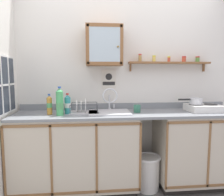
{
  "coord_description": "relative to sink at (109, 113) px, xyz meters",
  "views": [
    {
      "loc": [
        -0.46,
        -2.17,
        1.43
      ],
      "look_at": [
        -0.2,
        0.45,
        1.13
      ],
      "focal_mm": 33.74,
      "sensor_mm": 36.0,
      "label": 1
    }
  ],
  "objects": [
    {
      "name": "back_wall",
      "position": [
        0.24,
        0.27,
        0.33
      ],
      "size": [
        3.41,
        0.07,
        2.55
      ],
      "color": "silver",
      "rests_on": "ground"
    },
    {
      "name": "lower_cabinet_run",
      "position": [
        -0.41,
        -0.04,
        -0.48
      ],
      "size": [
        1.48,
        0.59,
        0.93
      ],
      "color": "black",
      "rests_on": "ground"
    },
    {
      "name": "lower_cabinet_run_right",
      "position": [
        1.12,
        -0.04,
        -0.48
      ],
      "size": [
        1.03,
        0.59,
        0.93
      ],
      "color": "black",
      "rests_on": "ground"
    },
    {
      "name": "countertop",
      "position": [
        0.24,
        -0.04,
        -0.01
      ],
      "size": [
        2.77,
        0.61,
        0.03
      ],
      "primitive_type": "cube",
      "color": "gray",
      "rests_on": "lower_cabinet_run"
    },
    {
      "name": "backsplash",
      "position": [
        0.24,
        0.24,
        0.05
      ],
      "size": [
        2.77,
        0.02,
        0.08
      ],
      "primitive_type": "cube",
      "color": "gray",
      "rests_on": "countertop"
    },
    {
      "name": "sink",
      "position": [
        0.0,
        0.0,
        0.0
      ],
      "size": [
        0.5,
        0.47,
        0.39
      ],
      "color": "silver",
      "rests_on": "countertop"
    },
    {
      "name": "hot_plate_stove",
      "position": [
        1.2,
        -0.04,
        0.05
      ],
      "size": [
        0.41,
        0.33,
        0.09
      ],
      "color": "silver",
      "rests_on": "countertop"
    },
    {
      "name": "saucepan",
      "position": [
        1.1,
        -0.02,
        0.14
      ],
      "size": [
        0.32,
        0.16,
        0.08
      ],
      "color": "silver",
      "rests_on": "hot_plate_stove"
    },
    {
      "name": "bottle_juice_amber_0",
      "position": [
        -0.71,
        -0.07,
        0.12
      ],
      "size": [
        0.06,
        0.06,
        0.24
      ],
      "color": "gold",
      "rests_on": "countertop"
    },
    {
      "name": "bottle_soda_green_1",
      "position": [
        -0.58,
        -0.14,
        0.15
      ],
      "size": [
        0.08,
        0.08,
        0.33
      ],
      "color": "#4CB266",
      "rests_on": "countertop"
    },
    {
      "name": "bottle_detergent_teal_2",
      "position": [
        -0.5,
        -0.05,
        0.12
      ],
      "size": [
        0.07,
        0.07,
        0.25
      ],
      "color": "teal",
      "rests_on": "countertop"
    },
    {
      "name": "dish_rack",
      "position": [
        -0.32,
        -0.02,
        0.04
      ],
      "size": [
        0.34,
        0.26,
        0.17
      ],
      "color": "#B2B2B7",
      "rests_on": "countertop"
    },
    {
      "name": "mug",
      "position": [
        0.34,
        -0.04,
        0.05
      ],
      "size": [
        0.09,
        0.12,
        0.09
      ],
      "color": "#337259",
      "rests_on": "countertop"
    },
    {
      "name": "wall_cabinet",
      "position": [
        -0.06,
        0.11,
        0.82
      ],
      "size": [
        0.45,
        0.29,
        0.49
      ],
      "color": "brown"
    },
    {
      "name": "spice_shelf",
      "position": [
        0.81,
        0.18,
        0.63
      ],
      "size": [
        1.08,
        0.14,
        0.22
      ],
      "color": "brown"
    },
    {
      "name": "warning_sign",
      "position": [
        0.01,
        0.24,
        0.41
      ],
      "size": [
        0.19,
        0.01,
        0.25
      ],
      "color": "silver"
    },
    {
      "name": "window",
      "position": [
        -1.16,
        -0.17,
        0.36
      ],
      "size": [
        0.03,
        0.58,
        0.64
      ],
      "color": "#262D38"
    },
    {
      "name": "trash_bin",
      "position": [
        0.47,
        -0.1,
        -0.73
      ],
      "size": [
        0.32,
        0.32,
        0.42
      ],
      "color": "silver",
      "rests_on": "ground"
    }
  ]
}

